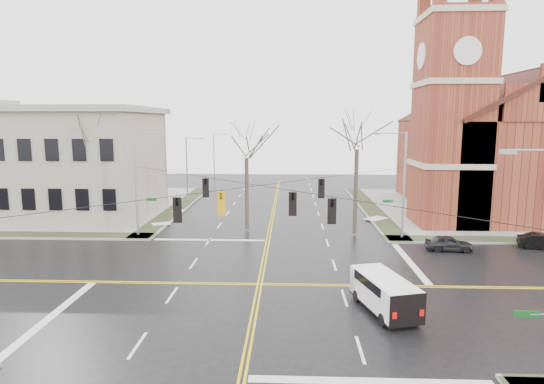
{
  "coord_description": "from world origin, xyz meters",
  "views": [
    {
      "loc": [
        1.84,
        -26.94,
        9.99
      ],
      "look_at": [
        0.53,
        6.0,
        4.88
      ],
      "focal_mm": 30.0,
      "sensor_mm": 36.0,
      "label": 1
    }
  ],
  "objects_px": {
    "parked_car_b": "(544,241)",
    "tree_ne": "(357,144)",
    "parked_car_a": "(449,243)",
    "signal_pole_nw": "(138,181)",
    "streetlight_north_a": "(188,167)",
    "signal_pole_ne": "(402,182)",
    "tree_nw_far": "(99,137)",
    "church": "(496,136)",
    "streetlight_north_b": "(215,155)",
    "cargo_van": "(383,290)",
    "tree_nw_near": "(246,153)"
  },
  "relations": [
    {
      "from": "parked_car_a",
      "to": "tree_nw_near",
      "type": "xyz_separation_m",
      "value": [
        -16.39,
        6.09,
        6.57
      ]
    },
    {
      "from": "church",
      "to": "signal_pole_ne",
      "type": "height_order",
      "value": "church"
    },
    {
      "from": "tree_nw_far",
      "to": "tree_ne",
      "type": "distance_m",
      "value": 23.02
    },
    {
      "from": "signal_pole_ne",
      "to": "tree_nw_near",
      "type": "distance_m",
      "value": 13.86
    },
    {
      "from": "streetlight_north_b",
      "to": "parked_car_a",
      "type": "distance_m",
      "value": 47.3
    },
    {
      "from": "parked_car_a",
      "to": "tree_ne",
      "type": "distance_m",
      "value": 11.09
    },
    {
      "from": "signal_pole_nw",
      "to": "streetlight_north_b",
      "type": "xyz_separation_m",
      "value": [
        0.67,
        36.5,
        -0.48
      ]
    },
    {
      "from": "signal_pole_ne",
      "to": "signal_pole_nw",
      "type": "relative_size",
      "value": 1.0
    },
    {
      "from": "streetlight_north_b",
      "to": "cargo_van",
      "type": "distance_m",
      "value": 54.62
    },
    {
      "from": "streetlight_north_a",
      "to": "tree_nw_far",
      "type": "xyz_separation_m",
      "value": [
        -4.72,
        -14.4,
        4.12
      ]
    },
    {
      "from": "streetlight_north_b",
      "to": "tree_nw_near",
      "type": "bearing_deg",
      "value": -75.87
    },
    {
      "from": "streetlight_north_a",
      "to": "parked_car_a",
      "type": "xyz_separation_m",
      "value": [
        24.93,
        -20.02,
        -3.86
      ]
    },
    {
      "from": "church",
      "to": "streetlight_north_b",
      "type": "height_order",
      "value": "church"
    },
    {
      "from": "cargo_van",
      "to": "tree_nw_far",
      "type": "relative_size",
      "value": 0.44
    },
    {
      "from": "church",
      "to": "streetlight_north_a",
      "type": "bearing_deg",
      "value": 174.81
    },
    {
      "from": "signal_pole_nw",
      "to": "parked_car_b",
      "type": "relative_size",
      "value": 2.41
    },
    {
      "from": "cargo_van",
      "to": "tree_ne",
      "type": "bearing_deg",
      "value": 71.93
    },
    {
      "from": "signal_pole_nw",
      "to": "parked_car_a",
      "type": "xyz_separation_m",
      "value": [
        25.6,
        -3.52,
        -4.34
      ]
    },
    {
      "from": "tree_ne",
      "to": "parked_car_b",
      "type": "bearing_deg",
      "value": -15.39
    },
    {
      "from": "signal_pole_nw",
      "to": "tree_ne",
      "type": "xyz_separation_m",
      "value": [
        18.95,
        1.23,
        3.16
      ]
    },
    {
      "from": "streetlight_north_b",
      "to": "tree_nw_far",
      "type": "xyz_separation_m",
      "value": [
        -4.72,
        -34.4,
        4.12
      ]
    },
    {
      "from": "signal_pole_ne",
      "to": "streetlight_north_a",
      "type": "relative_size",
      "value": 1.12
    },
    {
      "from": "parked_car_a",
      "to": "tree_nw_near",
      "type": "distance_m",
      "value": 18.68
    },
    {
      "from": "streetlight_north_a",
      "to": "tree_ne",
      "type": "distance_m",
      "value": 24.1
    },
    {
      "from": "tree_nw_far",
      "to": "cargo_van",
      "type": "bearing_deg",
      "value": -37.85
    },
    {
      "from": "streetlight_north_a",
      "to": "parked_car_b",
      "type": "distance_m",
      "value": 38.05
    },
    {
      "from": "signal_pole_nw",
      "to": "parked_car_b",
      "type": "height_order",
      "value": "signal_pole_nw"
    },
    {
      "from": "streetlight_north_b",
      "to": "parked_car_a",
      "type": "bearing_deg",
      "value": -58.08
    },
    {
      "from": "church",
      "to": "signal_pole_nw",
      "type": "distance_m",
      "value": 38.61
    },
    {
      "from": "parked_car_a",
      "to": "cargo_van",
      "type": "bearing_deg",
      "value": 152.34
    },
    {
      "from": "parked_car_b",
      "to": "tree_ne",
      "type": "height_order",
      "value": "tree_ne"
    },
    {
      "from": "signal_pole_ne",
      "to": "streetlight_north_b",
      "type": "height_order",
      "value": "signal_pole_ne"
    },
    {
      "from": "signal_pole_ne",
      "to": "streetlight_north_a",
      "type": "height_order",
      "value": "signal_pole_ne"
    },
    {
      "from": "church",
      "to": "streetlight_north_b",
      "type": "relative_size",
      "value": 3.44
    },
    {
      "from": "parked_car_b",
      "to": "tree_nw_far",
      "type": "relative_size",
      "value": 0.31
    },
    {
      "from": "parked_car_b",
      "to": "tree_nw_far",
      "type": "height_order",
      "value": "tree_nw_far"
    },
    {
      "from": "streetlight_north_a",
      "to": "parked_car_b",
      "type": "relative_size",
      "value": 2.15
    },
    {
      "from": "church",
      "to": "streetlight_north_a",
      "type": "distance_m",
      "value": 35.78
    },
    {
      "from": "signal_pole_nw",
      "to": "streetlight_north_a",
      "type": "xyz_separation_m",
      "value": [
        0.67,
        16.5,
        -0.48
      ]
    },
    {
      "from": "cargo_van",
      "to": "church",
      "type": "bearing_deg",
      "value": 42.5
    },
    {
      "from": "church",
      "to": "tree_nw_near",
      "type": "bearing_deg",
      "value": -158.28
    },
    {
      "from": "signal_pole_ne",
      "to": "streetlight_north_b",
      "type": "xyz_separation_m",
      "value": [
        -21.97,
        36.5,
        -0.48
      ]
    },
    {
      "from": "tree_nw_near",
      "to": "cargo_van",
      "type": "bearing_deg",
      "value": -63.26
    },
    {
      "from": "signal_pole_nw",
      "to": "streetlight_north_b",
      "type": "distance_m",
      "value": 36.51
    },
    {
      "from": "signal_pole_nw",
      "to": "tree_ne",
      "type": "bearing_deg",
      "value": 3.71
    },
    {
      "from": "tree_nw_near",
      "to": "tree_ne",
      "type": "relative_size",
      "value": 0.88
    },
    {
      "from": "tree_nw_near",
      "to": "tree_ne",
      "type": "bearing_deg",
      "value": -7.89
    },
    {
      "from": "streetlight_north_a",
      "to": "parked_car_a",
      "type": "bearing_deg",
      "value": -38.76
    },
    {
      "from": "parked_car_b",
      "to": "tree_ne",
      "type": "relative_size",
      "value": 0.33
    },
    {
      "from": "parked_car_a",
      "to": "streetlight_north_b",
      "type": "bearing_deg",
      "value": 36.97
    }
  ]
}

